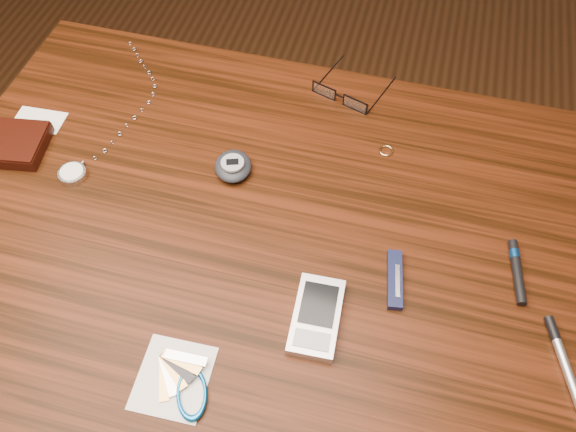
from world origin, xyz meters
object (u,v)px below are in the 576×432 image
Objects in this scene: desk at (266,262)px; eyeglasses at (341,96)px; notepad_keys at (183,384)px; pocket_knife at (395,279)px; pda_phone at (317,316)px; silver_pen at (565,363)px; wallet_and_card at (11,143)px; pedometer at (233,166)px; pocket_watch at (77,167)px.

desk is 0.30m from eyeglasses.
notepad_keys is 1.24× the size of pocket_knife.
pda_phone reaches higher than notepad_keys.
wallet_and_card is at bearing 170.31° from silver_pen.
silver_pen is (0.30, 0.02, -0.00)m from pda_phone.
eyeglasses is at bearing 80.71° from notepad_keys.
desk is 0.44m from wallet_and_card.
pedometer is at bearing 7.24° from wallet_and_card.
pedometer reaches higher than eyeglasses.
wallet_and_card is 0.48m from notepad_keys.
pocket_knife is 0.22m from silver_pen.
pocket_watch is at bearing 160.26° from pda_phone.
notepad_keys is at bearing -97.02° from desk.
silver_pen is (0.22, -0.06, 0.00)m from pocket_knife.
pedometer reaches higher than pda_phone.
pda_phone is at bearing -49.08° from pedometer.
pocket_watch is at bearing -145.18° from eyeglasses.
pedometer is at bearing 130.92° from pda_phone.
pda_phone is 0.27m from pedometer.
pocket_watch and silver_pen have the same top height.
pedometer reaches higher than wallet_and_card.
eyeglasses is 0.52m from notepad_keys.
desk is 12.82× the size of pedometer.
wallet_and_card is 0.44× the size of pocket_watch.
pocket_watch is 3.01× the size of notepad_keys.
notepad_keys is at bearing -99.29° from eyeglasses.
pocket_watch is (-0.36, -0.25, -0.00)m from eyeglasses.
eyeglasses reaches higher than pocket_knife.
desk is 9.24× the size of notepad_keys.
pocket_watch is 0.43m from pda_phone.
eyeglasses reaches higher than notepad_keys.
eyeglasses is 0.40m from pda_phone.
pocket_watch is at bearing -6.87° from wallet_and_card.
eyeglasses is 0.23m from pedometer.
pocket_watch is (0.12, -0.01, -0.01)m from wallet_and_card.
notepad_keys is at bearing -35.96° from wallet_and_card.
pedometer is 0.57× the size of silver_pen.
silver_pen is (0.71, -0.13, 0.00)m from pocket_watch.
pocket_knife is (0.27, -0.13, -0.01)m from pedometer.
wallet_and_card is at bearing 163.03° from pda_phone.
silver_pen is at bearing 3.49° from pda_phone.
desk is 0.22m from pocket_knife.
silver_pen reaches higher than desk.
silver_pen is at bearing -10.15° from pocket_watch.
wallet_and_card reaches higher than pocket_knife.
silver_pen is at bearing -15.61° from pocket_knife.
pocket_watch is 0.38m from notepad_keys.
pedometer is at bearing 14.27° from pocket_watch.
desk is 7.04× the size of wallet_and_card.
pda_phone is 1.43× the size of pedometer.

